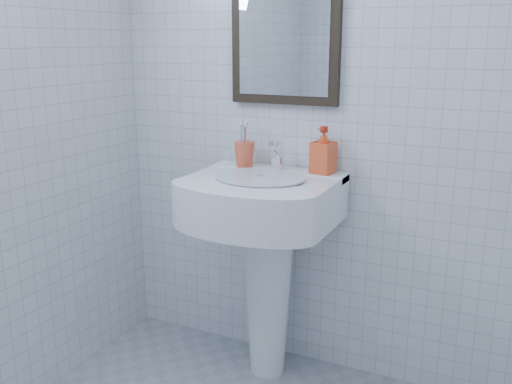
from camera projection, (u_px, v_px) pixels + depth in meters
The scene contains 6 objects.
wall_back at pixel (343, 104), 2.44m from camera, with size 2.20×0.02×2.50m, color silver.
washbasin at pixel (265, 243), 2.52m from camera, with size 0.63×0.46×0.96m.
faucet at pixel (276, 158), 2.53m from camera, with size 0.06×0.12×0.14m.
toothbrush_cup at pixel (245, 154), 2.59m from camera, with size 0.10×0.10×0.11m, color #E25231, non-canonical shape.
soap_dispenser at pixel (323, 150), 2.45m from camera, with size 0.09×0.09×0.20m, color red.
wall_mirror at pixel (285, 32), 2.45m from camera, with size 0.50×0.04×0.62m.
Camera 1 is at (0.73, -1.17, 1.51)m, focal length 40.00 mm.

